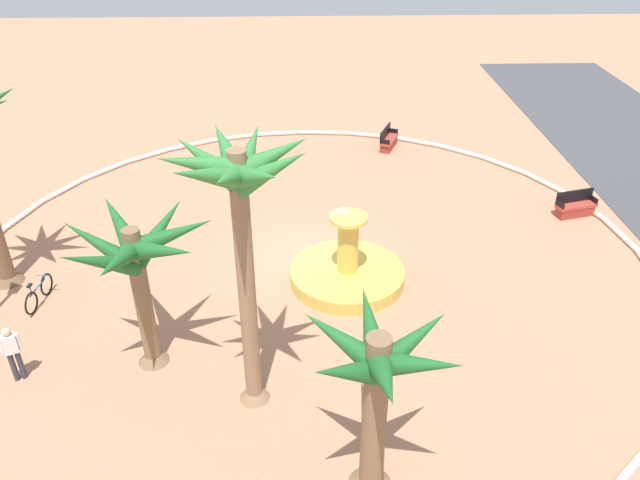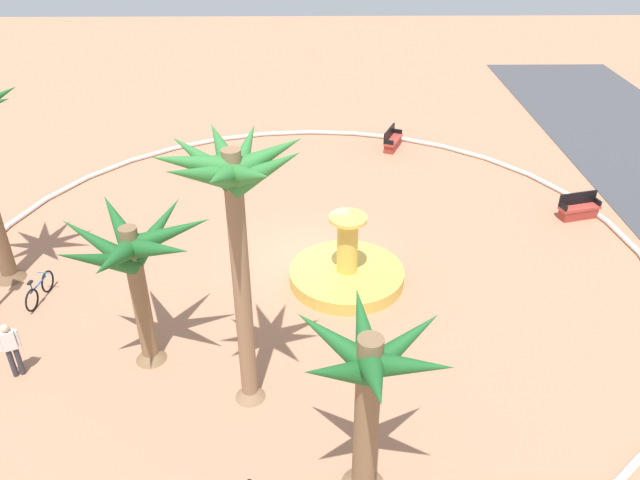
{
  "view_description": "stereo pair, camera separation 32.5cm",
  "coord_description": "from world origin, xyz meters",
  "px_view_note": "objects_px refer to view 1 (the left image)",
  "views": [
    {
      "loc": [
        18.13,
        -0.21,
        11.81
      ],
      "look_at": [
        0.42,
        0.37,
        1.0
      ],
      "focal_mm": 34.78,
      "sensor_mm": 36.0,
      "label": 1
    },
    {
      "loc": [
        18.14,
        0.12,
        11.81
      ],
      "look_at": [
        0.42,
        0.37,
        1.0
      ],
      "focal_mm": 34.78,
      "sensor_mm": 36.0,
      "label": 2
    }
  ],
  "objects_px": {
    "bench_west": "(575,207)",
    "bicycle_red_frame": "(39,293)",
    "palm_tree_by_curb": "(136,260)",
    "bench_east": "(388,141)",
    "fountain": "(347,273)",
    "person_cyclist_photo": "(12,351)",
    "palm_tree_far_side": "(239,204)",
    "palm_tree_mid_plaza": "(377,382)"
  },
  "relations": [
    {
      "from": "palm_tree_by_curb",
      "to": "bench_west",
      "type": "relative_size",
      "value": 2.68
    },
    {
      "from": "fountain",
      "to": "palm_tree_by_curb",
      "type": "xyz_separation_m",
      "value": [
        3.67,
        -5.6,
        3.03
      ]
    },
    {
      "from": "person_cyclist_photo",
      "to": "bench_west",
      "type": "bearing_deg",
      "value": 114.75
    },
    {
      "from": "palm_tree_by_curb",
      "to": "palm_tree_far_side",
      "type": "relative_size",
      "value": 0.63
    },
    {
      "from": "bench_west",
      "to": "bicycle_red_frame",
      "type": "distance_m",
      "value": 19.52
    },
    {
      "from": "fountain",
      "to": "bench_east",
      "type": "distance_m",
      "value": 11.43
    },
    {
      "from": "palm_tree_mid_plaza",
      "to": "bench_west",
      "type": "height_order",
      "value": "palm_tree_mid_plaza"
    },
    {
      "from": "palm_tree_far_side",
      "to": "bench_east",
      "type": "distance_m",
      "value": 17.96
    },
    {
      "from": "bench_east",
      "to": "bicycle_red_frame",
      "type": "distance_m",
      "value": 17.26
    },
    {
      "from": "bench_east",
      "to": "bench_west",
      "type": "relative_size",
      "value": 1.0
    },
    {
      "from": "bench_west",
      "to": "palm_tree_mid_plaza",
      "type": "bearing_deg",
      "value": -37.49
    },
    {
      "from": "bench_east",
      "to": "person_cyclist_photo",
      "type": "height_order",
      "value": "person_cyclist_photo"
    },
    {
      "from": "palm_tree_far_side",
      "to": "bicycle_red_frame",
      "type": "height_order",
      "value": "palm_tree_far_side"
    },
    {
      "from": "person_cyclist_photo",
      "to": "bicycle_red_frame",
      "type": "bearing_deg",
      "value": -169.49
    },
    {
      "from": "fountain",
      "to": "palm_tree_mid_plaza",
      "type": "height_order",
      "value": "palm_tree_mid_plaza"
    },
    {
      "from": "fountain",
      "to": "palm_tree_mid_plaza",
      "type": "bearing_deg",
      "value": -0.24
    },
    {
      "from": "palm_tree_mid_plaza",
      "to": "bench_east",
      "type": "distance_m",
      "value": 19.34
    },
    {
      "from": "palm_tree_by_curb",
      "to": "bicycle_red_frame",
      "type": "relative_size",
      "value": 2.62
    },
    {
      "from": "palm_tree_by_curb",
      "to": "person_cyclist_photo",
      "type": "xyz_separation_m",
      "value": [
        0.56,
        -3.44,
        -2.4
      ]
    },
    {
      "from": "bench_west",
      "to": "bicycle_red_frame",
      "type": "bearing_deg",
      "value": -74.97
    },
    {
      "from": "fountain",
      "to": "palm_tree_far_side",
      "type": "height_order",
      "value": "palm_tree_far_side"
    },
    {
      "from": "fountain",
      "to": "person_cyclist_photo",
      "type": "height_order",
      "value": "fountain"
    },
    {
      "from": "fountain",
      "to": "palm_tree_mid_plaza",
      "type": "xyz_separation_m",
      "value": [
        7.84,
        -0.03,
        2.77
      ]
    },
    {
      "from": "palm_tree_far_side",
      "to": "palm_tree_by_curb",
      "type": "bearing_deg",
      "value": -117.55
    },
    {
      "from": "palm_tree_by_curb",
      "to": "palm_tree_far_side",
      "type": "distance_m",
      "value": 3.93
    },
    {
      "from": "fountain",
      "to": "person_cyclist_photo",
      "type": "bearing_deg",
      "value": -64.93
    },
    {
      "from": "bench_west",
      "to": "bicycle_red_frame",
      "type": "xyz_separation_m",
      "value": [
        5.06,
        -18.85,
        0.04
      ]
    },
    {
      "from": "palm_tree_mid_plaza",
      "to": "person_cyclist_photo",
      "type": "bearing_deg",
      "value": -111.85
    },
    {
      "from": "fountain",
      "to": "bench_east",
      "type": "bearing_deg",
      "value": 165.99
    },
    {
      "from": "fountain",
      "to": "person_cyclist_photo",
      "type": "relative_size",
      "value": 2.2
    },
    {
      "from": "fountain",
      "to": "bicycle_red_frame",
      "type": "height_order",
      "value": "fountain"
    },
    {
      "from": "palm_tree_far_side",
      "to": "palm_tree_mid_plaza",
      "type": "bearing_deg",
      "value": 45.41
    },
    {
      "from": "fountain",
      "to": "palm_tree_by_curb",
      "type": "relative_size",
      "value": 0.84
    },
    {
      "from": "bench_west",
      "to": "palm_tree_far_side",
      "type": "bearing_deg",
      "value": -52.09
    },
    {
      "from": "bench_west",
      "to": "palm_tree_by_curb",
      "type": "bearing_deg",
      "value": -62.06
    },
    {
      "from": "bench_west",
      "to": "bicycle_red_frame",
      "type": "relative_size",
      "value": 0.98
    },
    {
      "from": "bench_east",
      "to": "bicycle_red_frame",
      "type": "bearing_deg",
      "value": -46.07
    },
    {
      "from": "person_cyclist_photo",
      "to": "palm_tree_mid_plaza",
      "type": "bearing_deg",
      "value": 68.15
    },
    {
      "from": "palm_tree_mid_plaza",
      "to": "palm_tree_far_side",
      "type": "xyz_separation_m",
      "value": [
        -2.7,
        -2.74,
        2.55
      ]
    },
    {
      "from": "palm_tree_mid_plaza",
      "to": "bicycle_red_frame",
      "type": "height_order",
      "value": "palm_tree_mid_plaza"
    },
    {
      "from": "palm_tree_mid_plaza",
      "to": "bicycle_red_frame",
      "type": "distance_m",
      "value": 12.19
    },
    {
      "from": "palm_tree_by_curb",
      "to": "bench_east",
      "type": "relative_size",
      "value": 2.69
    }
  ]
}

